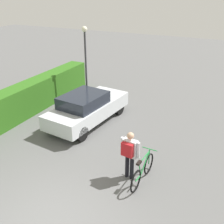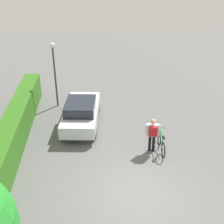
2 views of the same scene
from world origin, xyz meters
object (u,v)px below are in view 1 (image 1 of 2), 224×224
(person_rider, at_px, (129,152))
(street_lamp, at_px, (85,53))
(bicycle, at_px, (143,171))
(parked_car_near, at_px, (87,108))

(person_rider, xyz_separation_m, street_lamp, (5.24, 4.63, 1.51))
(street_lamp, bearing_deg, bicycle, -135.77)
(parked_car_near, bearing_deg, bicycle, -127.49)
(person_rider, bearing_deg, bicycle, -86.87)
(parked_car_near, distance_m, street_lamp, 3.35)
(person_rider, bearing_deg, street_lamp, 41.46)
(bicycle, distance_m, person_rider, 0.75)
(parked_car_near, height_order, street_lamp, street_lamp)
(person_rider, distance_m, street_lamp, 7.15)
(bicycle, height_order, street_lamp, street_lamp)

